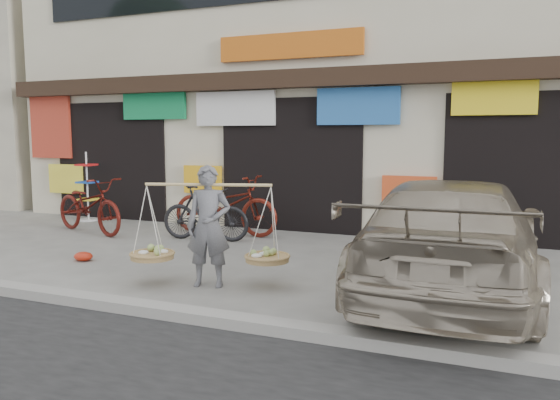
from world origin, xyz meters
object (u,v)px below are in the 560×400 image
at_px(bike_0, 89,205).
at_px(bike_2, 225,205).
at_px(display_rack, 88,193).
at_px(bike_1, 205,213).
at_px(street_vendor, 209,231).
at_px(suv, 453,236).

relative_size(bike_0, bike_2, 0.95).
height_order(bike_0, bike_2, bike_2).
distance_m(bike_2, display_rack, 3.76).
height_order(bike_1, display_rack, display_rack).
height_order(bike_2, display_rack, display_rack).
distance_m(street_vendor, suv, 3.08).
bearing_deg(bike_0, display_rack, 59.46).
relative_size(bike_1, bike_2, 0.76).
height_order(bike_0, bike_1, bike_0).
bearing_deg(street_vendor, bike_0, 132.70).
bearing_deg(suv, bike_0, -12.50).
distance_m(bike_1, bike_2, 0.68).
height_order(bike_0, display_rack, display_rack).
xyz_separation_m(bike_1, display_rack, (-3.68, 1.06, 0.12)).
xyz_separation_m(bike_2, suv, (4.48, -2.43, 0.12)).
relative_size(street_vendor, bike_0, 0.94).
bearing_deg(street_vendor, suv, 1.22).
bearing_deg(bike_0, street_vendor, -103.91).
relative_size(bike_0, bike_1, 1.25).
bearing_deg(bike_1, bike_0, 88.43).
bearing_deg(suv, bike_1, -21.14).
bearing_deg(display_rack, street_vendor, -35.29).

